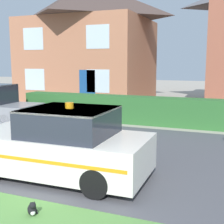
{
  "coord_description": "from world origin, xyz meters",
  "views": [
    {
      "loc": [
        3.1,
        -3.71,
        2.55
      ],
      "look_at": [
        -0.35,
        4.92,
        1.05
      ],
      "focal_mm": 50.0,
      "sensor_mm": 36.0,
      "label": 1
    }
  ],
  "objects": [
    {
      "name": "ground_plane",
      "position": [
        0.0,
        0.0,
        0.0
      ],
      "size": [
        80.0,
        80.0,
        0.0
      ],
      "primitive_type": "plane",
      "color": "#A89E8E"
    },
    {
      "name": "cat",
      "position": [
        0.05,
        0.33,
        0.11
      ],
      "size": [
        0.26,
        0.32,
        0.28
      ],
      "rotation": [
        0.0,
        0.0,
        5.48
      ],
      "color": "black",
      "rests_on": "ground"
    },
    {
      "name": "garden_hedge",
      "position": [
        -0.5,
        8.65,
        0.56
      ],
      "size": [
        10.99,
        0.87,
        1.13
      ],
      "primitive_type": "cube",
      "color": "#2D662D",
      "rests_on": "ground"
    },
    {
      "name": "road_strip",
      "position": [
        0.0,
        4.3,
        0.01
      ],
      "size": [
        28.0,
        6.86,
        0.01
      ],
      "primitive_type": "cube",
      "color": "#4C4C51",
      "rests_on": "ground"
    },
    {
      "name": "police_car",
      "position": [
        -0.44,
        2.11,
        0.73
      ],
      "size": [
        4.04,
        1.9,
        1.67
      ],
      "rotation": [
        0.0,
        0.0,
        3.16
      ],
      "color": "black",
      "rests_on": "road_strip"
    },
    {
      "name": "house_left",
      "position": [
        -6.29,
        15.62,
        3.96
      ],
      "size": [
        8.11,
        6.9,
        7.75
      ],
      "color": "#A86B4C",
      "rests_on": "ground"
    }
  ]
}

